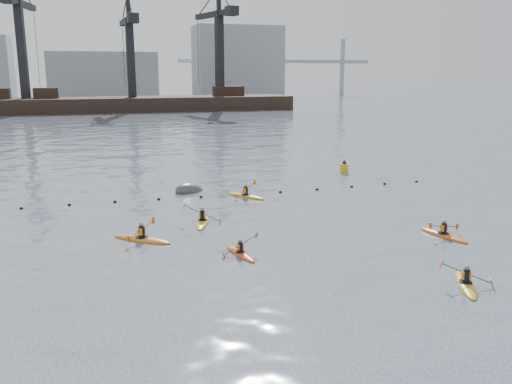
{
  "coord_description": "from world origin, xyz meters",
  "views": [
    {
      "loc": [
        -9.24,
        -14.97,
        8.95
      ],
      "look_at": [
        -1.3,
        11.13,
        2.8
      ],
      "focal_mm": 38.0,
      "sensor_mm": 36.0,
      "label": 1
    }
  ],
  "objects_px": {
    "kayaker_4": "(443,234)",
    "kayaker_1": "(466,284)",
    "kayaker_5": "(246,196)",
    "nav_buoy": "(344,168)",
    "kayaker_2": "(142,238)",
    "kayaker_0": "(240,253)",
    "mooring_buoy": "(190,191)",
    "kayaker_3": "(203,221)"
  },
  "relations": [
    {
      "from": "kayaker_5",
      "to": "nav_buoy",
      "type": "xyz_separation_m",
      "value": [
        11.01,
        6.57,
        0.31
      ]
    },
    {
      "from": "kayaker_3",
      "to": "kayaker_4",
      "type": "relative_size",
      "value": 1.01
    },
    {
      "from": "kayaker_1",
      "to": "kayaker_4",
      "type": "relative_size",
      "value": 0.95
    },
    {
      "from": "kayaker_1",
      "to": "kayaker_5",
      "type": "relative_size",
      "value": 1.02
    },
    {
      "from": "kayaker_5",
      "to": "mooring_buoy",
      "type": "distance_m",
      "value": 4.68
    },
    {
      "from": "kayaker_2",
      "to": "nav_buoy",
      "type": "height_order",
      "value": "nav_buoy"
    },
    {
      "from": "kayaker_3",
      "to": "kayaker_4",
      "type": "height_order",
      "value": "kayaker_3"
    },
    {
      "from": "kayaker_2",
      "to": "nav_buoy",
      "type": "xyz_separation_m",
      "value": [
        19.14,
        14.78,
        0.3
      ]
    },
    {
      "from": "kayaker_0",
      "to": "kayaker_4",
      "type": "relative_size",
      "value": 0.86
    },
    {
      "from": "kayaker_2",
      "to": "mooring_buoy",
      "type": "distance_m",
      "value": 12.17
    },
    {
      "from": "mooring_buoy",
      "to": "nav_buoy",
      "type": "relative_size",
      "value": 1.84
    },
    {
      "from": "kayaker_1",
      "to": "kayaker_2",
      "type": "bearing_deg",
      "value": 167.22
    },
    {
      "from": "kayaker_0",
      "to": "nav_buoy",
      "type": "relative_size",
      "value": 2.15
    },
    {
      "from": "kayaker_3",
      "to": "mooring_buoy",
      "type": "xyz_separation_m",
      "value": [
        0.79,
        8.83,
        -0.1
      ]
    },
    {
      "from": "kayaker_3",
      "to": "kayaker_4",
      "type": "distance_m",
      "value": 13.82
    },
    {
      "from": "kayaker_0",
      "to": "kayaker_5",
      "type": "distance_m",
      "value": 12.51
    },
    {
      "from": "kayaker_4",
      "to": "kayaker_2",
      "type": "bearing_deg",
      "value": -26.5
    },
    {
      "from": "kayaker_2",
      "to": "nav_buoy",
      "type": "relative_size",
      "value": 2.34
    },
    {
      "from": "kayaker_1",
      "to": "kayaker_4",
      "type": "distance_m",
      "value": 7.19
    },
    {
      "from": "kayaker_0",
      "to": "kayaker_4",
      "type": "bearing_deg",
      "value": -13.55
    },
    {
      "from": "kayaker_0",
      "to": "mooring_buoy",
      "type": "relative_size",
      "value": 1.17
    },
    {
      "from": "kayaker_0",
      "to": "kayaker_4",
      "type": "distance_m",
      "value": 11.54
    },
    {
      "from": "kayaker_5",
      "to": "kayaker_2",
      "type": "bearing_deg",
      "value": -170.77
    },
    {
      "from": "kayaker_2",
      "to": "kayaker_0",
      "type": "bearing_deg",
      "value": -89.89
    },
    {
      "from": "kayaker_3",
      "to": "kayaker_5",
      "type": "height_order",
      "value": "kayaker_3"
    },
    {
      "from": "kayaker_0",
      "to": "kayaker_5",
      "type": "height_order",
      "value": "kayaker_5"
    },
    {
      "from": "kayaker_0",
      "to": "kayaker_2",
      "type": "xyz_separation_m",
      "value": [
        -4.46,
        3.76,
        0.02
      ]
    },
    {
      "from": "kayaker_1",
      "to": "mooring_buoy",
      "type": "relative_size",
      "value": 1.28
    },
    {
      "from": "kayaker_3",
      "to": "kayaker_4",
      "type": "bearing_deg",
      "value": -10.94
    },
    {
      "from": "kayaker_2",
      "to": "kayaker_3",
      "type": "height_order",
      "value": "kayaker_3"
    },
    {
      "from": "kayaker_5",
      "to": "nav_buoy",
      "type": "bearing_deg",
      "value": -5.19
    },
    {
      "from": "kayaker_0",
      "to": "kayaker_2",
      "type": "height_order",
      "value": "kayaker_2"
    },
    {
      "from": "kayaker_1",
      "to": "mooring_buoy",
      "type": "xyz_separation_m",
      "value": [
        -7.97,
        21.67,
        -0.1
      ]
    },
    {
      "from": "mooring_buoy",
      "to": "kayaker_0",
      "type": "bearing_deg",
      "value": -90.5
    },
    {
      "from": "kayaker_0",
      "to": "kayaker_2",
      "type": "bearing_deg",
      "value": 127.92
    },
    {
      "from": "mooring_buoy",
      "to": "nav_buoy",
      "type": "height_order",
      "value": "nav_buoy"
    },
    {
      "from": "kayaker_3",
      "to": "nav_buoy",
      "type": "distance_m",
      "value": 19.69
    },
    {
      "from": "kayaker_4",
      "to": "kayaker_1",
      "type": "bearing_deg",
      "value": 49.33
    },
    {
      "from": "kayaker_3",
      "to": "kayaker_1",
      "type": "bearing_deg",
      "value": -38.51
    },
    {
      "from": "kayaker_5",
      "to": "kayaker_3",
      "type": "bearing_deg",
      "value": -162.93
    },
    {
      "from": "kayaker_2",
      "to": "kayaker_5",
      "type": "distance_m",
      "value": 11.55
    },
    {
      "from": "nav_buoy",
      "to": "kayaker_2",
      "type": "bearing_deg",
      "value": -142.32
    }
  ]
}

